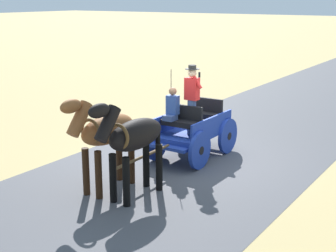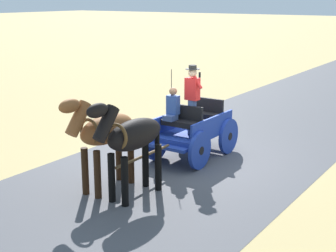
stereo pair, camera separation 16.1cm
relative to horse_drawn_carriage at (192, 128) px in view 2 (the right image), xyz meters
name	(u,v)px [view 2 (the right image)]	position (x,y,z in m)	size (l,w,h in m)	color
ground_plane	(199,159)	(-0.27, 0.05, -0.82)	(200.00, 200.00, 0.00)	tan
road_surface	(199,159)	(-0.27, 0.05, -0.81)	(6.08, 160.00, 0.01)	#4C4C51
horse_drawn_carriage	(192,128)	(0.00, 0.00, 0.00)	(1.43, 4.50, 2.50)	#1E3899
horse_near_side	(131,138)	(-0.38, 3.03, 0.51)	(0.64, 2.13, 2.21)	black
horse_off_side	(104,132)	(0.37, 3.03, 0.51)	(0.61, 2.13, 2.21)	brown
traffic_cone	(183,114)	(2.28, -3.15, -0.57)	(0.32, 0.32, 0.50)	orange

